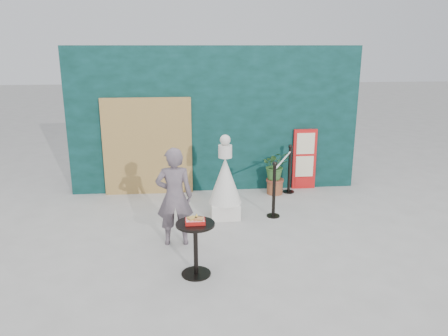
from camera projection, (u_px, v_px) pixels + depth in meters
ground at (232, 254)px, 6.50m from camera, size 60.00×60.00×0.00m
back_wall at (215, 120)px, 9.11m from camera, size 6.00×0.30×3.00m
bamboo_fence at (148, 147)px, 8.91m from camera, size 1.80×0.08×2.00m
woman at (174, 197)px, 6.65m from camera, size 0.57×0.37×1.55m
menu_board at (304, 159)px, 9.33m from camera, size 0.50×0.07×1.30m
statue at (225, 184)px, 7.76m from camera, size 0.59×0.59×1.52m
cafe_table at (196, 241)px, 5.80m from camera, size 0.52×0.52×0.75m
food_basket at (195, 220)px, 5.72m from camera, size 0.26×0.19×0.11m
planter at (275, 169)px, 9.01m from camera, size 0.54×0.47×0.92m
stanchion_barrier at (282, 179)px, 8.46m from camera, size 0.84×1.54×1.03m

